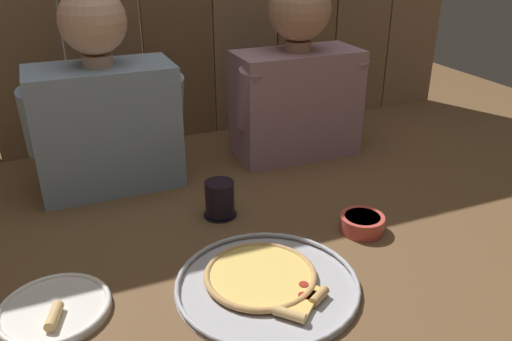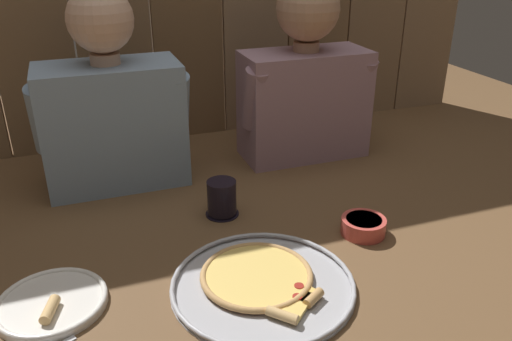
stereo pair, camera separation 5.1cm
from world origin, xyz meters
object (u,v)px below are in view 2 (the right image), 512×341
object	(u,v)px
dipping_bowl	(363,225)
diner_right	(305,75)
pizza_tray	(262,282)
diner_left	(110,100)
drinking_glass	(222,198)
dinner_plate	(52,303)

from	to	relation	value
dipping_bowl	diner_right	xyz separation A→B (m)	(0.07, 0.51, 0.25)
pizza_tray	diner_left	distance (m)	0.70
pizza_tray	drinking_glass	bearing A→B (deg)	88.68
dipping_bowl	diner_left	size ratio (longest dim) A/B	0.20
pizza_tray	dipping_bowl	bearing A→B (deg)	19.31
drinking_glass	pizza_tray	bearing A→B (deg)	-91.32
pizza_tray	diner_right	size ratio (longest dim) A/B	0.68
pizza_tray	diner_right	xyz separation A→B (m)	(0.37, 0.62, 0.26)
diner_right	dinner_plate	bearing A→B (deg)	-145.89
diner_left	dinner_plate	bearing A→B (deg)	-109.96
drinking_glass	dipping_bowl	xyz separation A→B (m)	(0.30, -0.21, -0.02)
diner_right	drinking_glass	bearing A→B (deg)	-140.89
pizza_tray	dinner_plate	bearing A→B (deg)	169.30
pizza_tray	dinner_plate	size ratio (longest dim) A/B	1.78
dinner_plate	dipping_bowl	size ratio (longest dim) A/B	1.99
pizza_tray	drinking_glass	distance (m)	0.32
dipping_bowl	diner_right	size ratio (longest dim) A/B	0.19
dipping_bowl	diner_right	bearing A→B (deg)	82.46
dinner_plate	diner_right	xyz separation A→B (m)	(0.79, 0.54, 0.26)
pizza_tray	drinking_glass	size ratio (longest dim) A/B	4.02
dinner_plate	diner_right	world-z (taller)	diner_right
dinner_plate	drinking_glass	size ratio (longest dim) A/B	2.26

